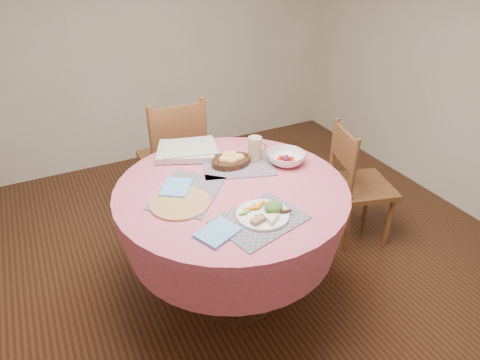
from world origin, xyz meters
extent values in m
plane|color=#331C0F|center=(0.00, 0.00, 0.00)|extent=(4.00, 4.00, 0.00)
cube|color=silver|center=(0.00, 2.00, 1.35)|extent=(4.00, 0.01, 2.70)
cylinder|color=#CC5F76|center=(0.00, 0.00, 0.73)|extent=(1.24, 1.24, 0.04)
cone|color=#CC5F76|center=(0.00, 0.00, 0.56)|extent=(1.24, 1.24, 0.30)
cylinder|color=black|center=(0.00, 0.00, 0.22)|extent=(0.14, 0.14, 0.44)
cylinder|color=black|center=(0.00, 0.00, 0.03)|extent=(0.56, 0.56, 0.06)
cube|color=brown|center=(1.04, 0.11, 0.40)|extent=(0.47, 0.48, 0.04)
cylinder|color=brown|center=(1.15, -0.08, 0.20)|extent=(0.04, 0.04, 0.40)
cylinder|color=brown|center=(1.23, 0.23, 0.20)|extent=(0.04, 0.04, 0.40)
cylinder|color=brown|center=(0.85, 0.00, 0.20)|extent=(0.04, 0.04, 0.40)
cylinder|color=brown|center=(0.94, 0.31, 0.20)|extent=(0.04, 0.04, 0.40)
cylinder|color=brown|center=(0.84, 0.00, 0.63)|extent=(0.04, 0.04, 0.45)
cylinder|color=brown|center=(0.92, 0.31, 0.63)|extent=(0.04, 0.04, 0.45)
cube|color=brown|center=(0.88, 0.16, 0.72)|extent=(0.11, 0.32, 0.22)
cube|color=brown|center=(-0.01, 0.98, 0.45)|extent=(0.45, 0.43, 0.04)
cylinder|color=brown|center=(0.17, 1.15, 0.23)|extent=(0.04, 0.04, 0.45)
cylinder|color=brown|center=(-0.19, 1.16, 0.23)|extent=(0.04, 0.04, 0.45)
cylinder|color=brown|center=(0.17, 0.81, 0.23)|extent=(0.04, 0.04, 0.45)
cylinder|color=brown|center=(-0.19, 0.81, 0.23)|extent=(0.04, 0.04, 0.45)
cylinder|color=brown|center=(0.17, 0.79, 0.71)|extent=(0.04, 0.04, 0.51)
cylinder|color=brown|center=(-0.19, 0.79, 0.71)|extent=(0.04, 0.04, 0.51)
cube|color=brown|center=(-0.01, 0.79, 0.81)|extent=(0.36, 0.03, 0.24)
cube|color=#157772|center=(-0.01, -0.33, 0.75)|extent=(0.46, 0.39, 0.01)
cube|color=#157772|center=(-0.23, 0.05, 0.75)|extent=(0.49, 0.50, 0.01)
cube|color=#157772|center=(0.14, 0.20, 0.75)|extent=(0.47, 0.41, 0.01)
cylinder|color=#A57647|center=(-0.30, -0.03, 0.76)|extent=(0.30, 0.30, 0.01)
cube|color=#5BA2EB|center=(-0.23, -0.33, 0.76)|extent=(0.22, 0.20, 0.01)
cube|color=#5BA2EB|center=(-0.27, 0.11, 0.76)|extent=(0.22, 0.23, 0.01)
cylinder|color=white|center=(0.01, -0.31, 0.76)|extent=(0.25, 0.25, 0.01)
ellipsoid|color=#214B1A|center=(0.07, -0.32, 0.79)|extent=(0.11, 0.11, 0.04)
cylinder|color=#FCF2C9|center=(0.00, -0.37, 0.78)|extent=(0.12, 0.12, 0.02)
cube|color=brown|center=(-0.05, -0.34, 0.78)|extent=(0.07, 0.05, 0.02)
cube|color=silver|center=(0.03, -0.34, 0.77)|extent=(0.15, 0.04, 0.00)
cylinder|color=black|center=(0.10, 0.22, 0.77)|extent=(0.23, 0.23, 0.03)
ellipsoid|color=#D4B86C|center=(0.06, 0.22, 0.81)|extent=(0.07, 0.06, 0.05)
ellipsoid|color=#D4B86C|center=(0.12, 0.25, 0.81)|extent=(0.07, 0.06, 0.05)
ellipsoid|color=#D4B86C|center=(0.14, 0.20, 0.81)|extent=(0.07, 0.06, 0.05)
ellipsoid|color=#D4B86C|center=(0.09, 0.19, 0.81)|extent=(0.07, 0.06, 0.05)
ellipsoid|color=#D4B86C|center=(0.10, 0.26, 0.81)|extent=(0.07, 0.06, 0.05)
cylinder|color=tan|center=(0.25, 0.20, 0.83)|extent=(0.08, 0.08, 0.14)
torus|color=tan|center=(0.29, 0.20, 0.83)|extent=(0.07, 0.01, 0.07)
imported|color=white|center=(0.40, 0.09, 0.78)|extent=(0.25, 0.25, 0.07)
sphere|color=red|center=(0.44, 0.09, 0.77)|extent=(0.03, 0.03, 0.03)
sphere|color=red|center=(0.42, 0.13, 0.77)|extent=(0.03, 0.03, 0.03)
sphere|color=red|center=(0.39, 0.13, 0.77)|extent=(0.03, 0.03, 0.03)
sphere|color=red|center=(0.36, 0.11, 0.77)|extent=(0.03, 0.03, 0.03)
sphere|color=red|center=(0.36, 0.08, 0.77)|extent=(0.03, 0.03, 0.03)
sphere|color=red|center=(0.39, 0.06, 0.77)|extent=(0.03, 0.03, 0.03)
sphere|color=red|center=(0.42, 0.06, 0.77)|extent=(0.03, 0.03, 0.03)
sphere|color=#43132B|center=(0.40, 0.09, 0.78)|extent=(0.05, 0.05, 0.05)
cube|color=silver|center=(-0.08, 0.46, 0.77)|extent=(0.42, 0.38, 0.03)
cube|color=silver|center=(-0.06, 0.46, 0.80)|extent=(0.37, 0.32, 0.01)
camera|label=1|loc=(-0.82, -1.73, 1.93)|focal=32.00mm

